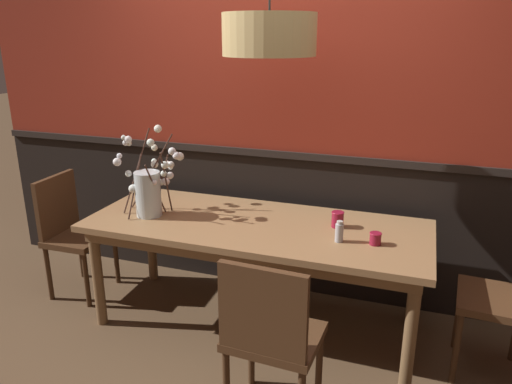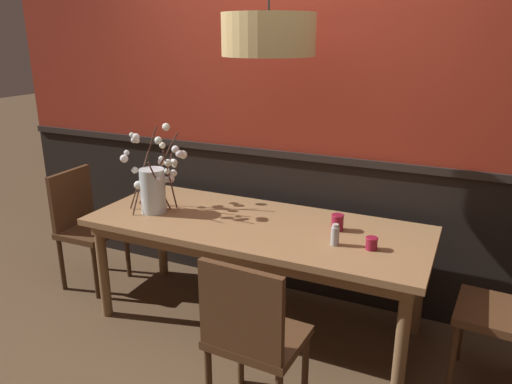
{
  "view_description": "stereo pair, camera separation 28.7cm",
  "coord_description": "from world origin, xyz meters",
  "px_view_note": "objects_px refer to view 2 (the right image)",
  "views": [
    {
      "loc": [
        0.95,
        -2.73,
        1.88
      ],
      "look_at": [
        0.0,
        0.0,
        0.94
      ],
      "focal_mm": 34.36,
      "sensor_mm": 36.0,
      "label": 1
    },
    {
      "loc": [
        1.21,
        -2.62,
        1.88
      ],
      "look_at": [
        0.0,
        0.0,
        0.94
      ],
      "focal_mm": 34.36,
      "sensor_mm": 36.0,
      "label": 2
    }
  ],
  "objects_px": {
    "candle_holder_nearer_center": "(372,243)",
    "condiment_bottle": "(335,235)",
    "candle_holder_nearer_edge": "(337,222)",
    "chair_far_side_left": "(260,208)",
    "pendant_lamp": "(269,35)",
    "chair_near_side_right": "(251,333)",
    "chair_head_west_end": "(84,221)",
    "dining_table": "(256,234)",
    "vase_with_blossoms": "(154,186)",
    "chair_far_side_right": "(346,215)",
    "chair_head_east_end": "(512,304)"
  },
  "relations": [
    {
      "from": "dining_table",
      "to": "condiment_bottle",
      "type": "xyz_separation_m",
      "value": [
        0.55,
        -0.12,
        0.14
      ]
    },
    {
      "from": "chair_far_side_right",
      "to": "chair_head_west_end",
      "type": "height_order",
      "value": "chair_far_side_right"
    },
    {
      "from": "chair_near_side_right",
      "to": "condiment_bottle",
      "type": "distance_m",
      "value": 0.77
    },
    {
      "from": "dining_table",
      "to": "chair_far_side_right",
      "type": "height_order",
      "value": "chair_far_side_right"
    },
    {
      "from": "chair_far_side_right",
      "to": "candle_holder_nearer_center",
      "type": "xyz_separation_m",
      "value": [
        0.38,
        -0.95,
        0.23
      ]
    },
    {
      "from": "chair_far_side_left",
      "to": "condiment_bottle",
      "type": "distance_m",
      "value": 1.36
    },
    {
      "from": "chair_head_east_end",
      "to": "condiment_bottle",
      "type": "xyz_separation_m",
      "value": [
        -0.93,
        -0.08,
        0.25
      ]
    },
    {
      "from": "dining_table",
      "to": "candle_holder_nearer_center",
      "type": "height_order",
      "value": "candle_holder_nearer_center"
    },
    {
      "from": "chair_near_side_right",
      "to": "chair_head_west_end",
      "type": "relative_size",
      "value": 1.02
    },
    {
      "from": "chair_near_side_right",
      "to": "chair_head_west_end",
      "type": "distance_m",
      "value": 1.97
    },
    {
      "from": "dining_table",
      "to": "pendant_lamp",
      "type": "bearing_deg",
      "value": -9.31
    },
    {
      "from": "candle_holder_nearer_edge",
      "to": "chair_far_side_right",
      "type": "bearing_deg",
      "value": 99.95
    },
    {
      "from": "chair_far_side_right",
      "to": "candle_holder_nearer_center",
      "type": "distance_m",
      "value": 1.05
    },
    {
      "from": "candle_holder_nearer_center",
      "to": "pendant_lamp",
      "type": "distance_m",
      "value": 1.29
    },
    {
      "from": "chair_far_side_right",
      "to": "candle_holder_nearer_edge",
      "type": "bearing_deg",
      "value": -80.05
    },
    {
      "from": "vase_with_blossoms",
      "to": "pendant_lamp",
      "type": "height_order",
      "value": "pendant_lamp"
    },
    {
      "from": "candle_holder_nearer_center",
      "to": "condiment_bottle",
      "type": "distance_m",
      "value": 0.21
    },
    {
      "from": "chair_near_side_right",
      "to": "candle_holder_nearer_edge",
      "type": "bearing_deg",
      "value": 80.95
    },
    {
      "from": "chair_far_side_left",
      "to": "vase_with_blossoms",
      "type": "height_order",
      "value": "vase_with_blossoms"
    },
    {
      "from": "pendant_lamp",
      "to": "chair_far_side_right",
      "type": "bearing_deg",
      "value": 72.21
    },
    {
      "from": "chair_near_side_right",
      "to": "candle_holder_nearer_center",
      "type": "relative_size",
      "value": 12.73
    },
    {
      "from": "dining_table",
      "to": "pendant_lamp",
      "type": "relative_size",
      "value": 2.45
    },
    {
      "from": "chair_far_side_right",
      "to": "pendant_lamp",
      "type": "xyz_separation_m",
      "value": [
        -0.28,
        -0.88,
        1.33
      ]
    },
    {
      "from": "chair_near_side_right",
      "to": "pendant_lamp",
      "type": "xyz_separation_m",
      "value": [
        -0.27,
        0.8,
        1.35
      ]
    },
    {
      "from": "chair_far_side_right",
      "to": "pendant_lamp",
      "type": "height_order",
      "value": "pendant_lamp"
    },
    {
      "from": "chair_near_side_right",
      "to": "candle_holder_nearer_edge",
      "type": "height_order",
      "value": "chair_near_side_right"
    },
    {
      "from": "dining_table",
      "to": "chair_head_east_end",
      "type": "bearing_deg",
      "value": -1.3
    },
    {
      "from": "chair_head_west_end",
      "to": "chair_head_east_end",
      "type": "bearing_deg",
      "value": -0.49
    },
    {
      "from": "candle_holder_nearer_edge",
      "to": "condiment_bottle",
      "type": "bearing_deg",
      "value": -77.58
    },
    {
      "from": "chair_far_side_left",
      "to": "candle_holder_nearer_center",
      "type": "bearing_deg",
      "value": -40.54
    },
    {
      "from": "candle_holder_nearer_center",
      "to": "pendant_lamp",
      "type": "relative_size",
      "value": 0.08
    },
    {
      "from": "chair_near_side_right",
      "to": "chair_head_west_end",
      "type": "height_order",
      "value": "chair_near_side_right"
    },
    {
      "from": "chair_near_side_right",
      "to": "dining_table",
      "type": "bearing_deg",
      "value": 113.44
    },
    {
      "from": "chair_near_side_right",
      "to": "vase_with_blossoms",
      "type": "bearing_deg",
      "value": 145.51
    },
    {
      "from": "chair_far_side_right",
      "to": "condiment_bottle",
      "type": "xyz_separation_m",
      "value": [
        0.18,
        -0.98,
        0.25
      ]
    },
    {
      "from": "candle_holder_nearer_edge",
      "to": "pendant_lamp",
      "type": "height_order",
      "value": "pendant_lamp"
    },
    {
      "from": "chair_head_west_end",
      "to": "candle_holder_nearer_edge",
      "type": "relative_size",
      "value": 9.02
    },
    {
      "from": "vase_with_blossoms",
      "to": "candle_holder_nearer_edge",
      "type": "relative_size",
      "value": 5.56
    },
    {
      "from": "candle_holder_nearer_center",
      "to": "condiment_bottle",
      "type": "xyz_separation_m",
      "value": [
        -0.2,
        -0.03,
        0.02
      ]
    },
    {
      "from": "chair_head_east_end",
      "to": "candle_holder_nearer_center",
      "type": "relative_size",
      "value": 13.35
    },
    {
      "from": "dining_table",
      "to": "candle_holder_nearer_edge",
      "type": "relative_size",
      "value": 21.72
    },
    {
      "from": "dining_table",
      "to": "vase_with_blossoms",
      "type": "relative_size",
      "value": 3.91
    },
    {
      "from": "chair_near_side_right",
      "to": "chair_head_west_end",
      "type": "bearing_deg",
      "value": 155.86
    },
    {
      "from": "chair_far_side_left",
      "to": "pendant_lamp",
      "type": "relative_size",
      "value": 0.99
    },
    {
      "from": "dining_table",
      "to": "chair_head_east_end",
      "type": "relative_size",
      "value": 2.26
    },
    {
      "from": "chair_head_west_end",
      "to": "vase_with_blossoms",
      "type": "bearing_deg",
      "value": -5.87
    },
    {
      "from": "dining_table",
      "to": "vase_with_blossoms",
      "type": "distance_m",
      "value": 0.76
    },
    {
      "from": "chair_head_west_end",
      "to": "dining_table",
      "type": "bearing_deg",
      "value": 0.35
    },
    {
      "from": "chair_far_side_left",
      "to": "chair_far_side_right",
      "type": "bearing_deg",
      "value": 0.45
    },
    {
      "from": "chair_head_west_end",
      "to": "chair_head_east_end",
      "type": "relative_size",
      "value": 0.94
    }
  ]
}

